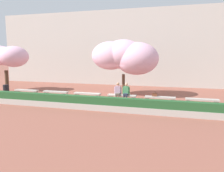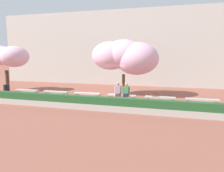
{
  "view_description": "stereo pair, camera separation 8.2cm",
  "coord_description": "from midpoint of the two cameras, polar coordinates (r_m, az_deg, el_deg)",
  "views": [
    {
      "loc": [
        4.82,
        -14.6,
        3.2
      ],
      "look_at": [
        0.52,
        0.2,
        1.0
      ],
      "focal_mm": 35.0,
      "sensor_mm": 36.0,
      "label": 1
    },
    {
      "loc": [
        4.9,
        -14.58,
        3.2
      ],
      "look_at": [
        0.52,
        0.2,
        1.0
      ],
      "focal_mm": 35.0,
      "sensor_mm": 36.0,
      "label": 2
    }
  ],
  "objects": [
    {
      "name": "cherry_tree_secondary",
      "position": [
        21.11,
        -25.97,
        7.01
      ],
      "size": [
        3.96,
        2.56,
        4.01
      ],
      "color": "#473323",
      "rests_on": "ground"
    },
    {
      "name": "person_seated_left",
      "position": [
        15.25,
        1.37,
        -1.33
      ],
      "size": [
        0.51,
        0.72,
        1.29
      ],
      "color": "black",
      "rests_on": "ground"
    },
    {
      "name": "stone_bench_center",
      "position": [
        16.1,
        -6.61,
        -2.27
      ],
      "size": [
        2.0,
        0.42,
        0.45
      ],
      "color": "#ADA89E",
      "rests_on": "ground"
    },
    {
      "name": "stone_bench_far_east",
      "position": [
        14.97,
        22.32,
        -3.63
      ],
      "size": [
        2.0,
        0.42,
        0.45
      ],
      "color": "#ADA89E",
      "rests_on": "ground"
    },
    {
      "name": "building_facade",
      "position": [
        24.91,
        5.0,
        9.77
      ],
      "size": [
        30.13,
        4.0,
        7.86
      ],
      "primitive_type": "cube",
      "color": "#B7B2A8",
      "rests_on": "ground"
    },
    {
      "name": "trash_bin",
      "position": [
        19.94,
        -26.07,
        -0.81
      ],
      "size": [
        0.44,
        0.44,
        0.78
      ],
      "primitive_type": "cylinder",
      "color": "black",
      "rests_on": "ground"
    },
    {
      "name": "stone_bench_west_end",
      "position": [
        18.73,
        -21.52,
        -1.33
      ],
      "size": [
        2.0,
        0.42,
        0.45
      ],
      "color": "#ADA89E",
      "rests_on": "ground"
    },
    {
      "name": "ground_plane",
      "position": [
        15.71,
        -2.19,
        -3.64
      ],
      "size": [
        100.0,
        100.0,
        0.0
      ],
      "primitive_type": "plane",
      "color": "#8E5142"
    },
    {
      "name": "stone_bench_near_east",
      "position": [
        15.29,
        2.46,
        -2.78
      ],
      "size": [
        2.0,
        0.42,
        0.45
      ],
      "color": "#ADA89E",
      "rests_on": "ground"
    },
    {
      "name": "stone_bench_near_west",
      "position": [
        17.27,
        -14.64,
        -1.78
      ],
      "size": [
        2.0,
        0.42,
        0.45
      ],
      "color": "#ADA89E",
      "rests_on": "ground"
    },
    {
      "name": "handbag",
      "position": [
        14.87,
        10.91,
        -2.18
      ],
      "size": [
        0.3,
        0.15,
        0.34
      ],
      "color": "brown",
      "rests_on": "stone_bench_east_end"
    },
    {
      "name": "stone_bench_east_end",
      "position": [
        14.91,
        12.28,
        -3.25
      ],
      "size": [
        2.0,
        0.42,
        0.45
      ],
      "color": "#ADA89E",
      "rests_on": "ground"
    },
    {
      "name": "person_seated_right",
      "position": [
        15.11,
        3.53,
        -1.43
      ],
      "size": [
        0.51,
        0.69,
        1.29
      ],
      "color": "black",
      "rests_on": "ground"
    },
    {
      "name": "cherry_tree_main",
      "position": [
        16.9,
        3.46,
        7.7
      ],
      "size": [
        5.14,
        3.33,
        4.38
      ],
      "color": "#513828",
      "rests_on": "ground"
    },
    {
      "name": "planter_hedge_foreground",
      "position": [
        12.98,
        -6.22,
        -4.44
      ],
      "size": [
        18.53,
        0.5,
        0.8
      ],
      "color": "#ADA89E",
      "rests_on": "ground"
    }
  ]
}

